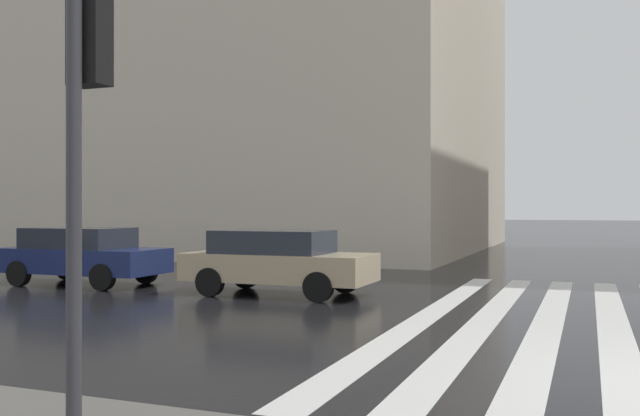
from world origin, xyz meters
name	(u,v)px	position (x,y,z in m)	size (l,w,h in m)	color
haussmann_block_mid	(234,23)	(22.40, 17.92, 11.26)	(19.79, 24.37, 23.00)	beige
traffic_signal_post	(84,103)	(-3.75, 4.97, 2.72)	(0.44, 0.30, 3.57)	#333338
car_navy	(82,254)	(5.50, 12.94, 0.76)	(1.85, 4.10, 1.41)	navy
car_champagne	(277,260)	(5.50, 7.61, 0.76)	(1.85, 4.10, 1.41)	tan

